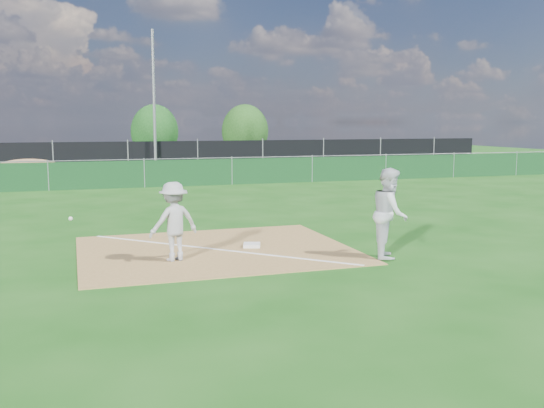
{
  "coord_description": "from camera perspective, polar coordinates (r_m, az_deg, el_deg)",
  "views": [
    {
      "loc": [
        -3.0,
        -12.16,
        2.87
      ],
      "look_at": [
        1.34,
        1.0,
        1.0
      ],
      "focal_mm": 40.0,
      "sensor_mm": 36.0,
      "label": 1
    }
  ],
  "objects": [
    {
      "name": "foul_line",
      "position": [
        13.8,
        -5.32,
        -4.25
      ],
      "size": [
        5.01,
        5.01,
        0.01
      ],
      "primitive_type": "cube",
      "rotation": [
        0.0,
        0.0,
        0.79
      ],
      "color": "white",
      "rests_on": "infield_dirt"
    },
    {
      "name": "parking_lot",
      "position": [
        40.38,
        -13.97,
        3.4
      ],
      "size": [
        46.0,
        9.0,
        0.01
      ],
      "primitive_type": "cube",
      "color": "black",
      "rests_on": "ground"
    },
    {
      "name": "play_at_first",
      "position": [
        12.67,
        -9.24,
        -1.63
      ],
      "size": [
        2.65,
        0.89,
        1.64
      ],
      "color": "#B4B4B7",
      "rests_on": "infield_dirt"
    },
    {
      "name": "runner",
      "position": [
        13.1,
        11.03,
        -0.83
      ],
      "size": [
        1.07,
        1.16,
        1.92
      ],
      "primitive_type": "imported",
      "rotation": [
        0.0,
        0.0,
        1.11
      ],
      "color": "silver",
      "rests_on": "ground"
    },
    {
      "name": "tree_mid",
      "position": [
        47.01,
        -10.99,
        6.71
      ],
      "size": [
        3.57,
        3.57,
        4.23
      ],
      "color": "#382316",
      "rests_on": "ground"
    },
    {
      "name": "ground",
      "position": [
        22.55,
        -10.46,
        0.25
      ],
      "size": [
        90.0,
        90.0,
        0.0
      ],
      "primitive_type": "plane",
      "color": "#154A0F",
      "rests_on": "ground"
    },
    {
      "name": "first_base",
      "position": [
        14.02,
        -1.91,
        -3.88
      ],
      "size": [
        0.48,
        0.48,
        0.08
      ],
      "primitive_type": "cube",
      "rotation": [
        0.0,
        0.0,
        -0.32
      ],
      "color": "white",
      "rests_on": "infield_dirt"
    },
    {
      "name": "dirt_mound",
      "position": [
        30.81,
        -21.95,
        2.88
      ],
      "size": [
        3.38,
        2.6,
        1.17
      ],
      "primitive_type": "ellipsoid",
      "color": "olive",
      "rests_on": "ground"
    },
    {
      "name": "infield_dirt",
      "position": [
        13.8,
        -5.32,
        -4.31
      ],
      "size": [
        6.0,
        5.0,
        0.02
      ],
      "primitive_type": "cube",
      "color": "olive",
      "rests_on": "ground"
    },
    {
      "name": "tree_right",
      "position": [
        47.08,
        -2.55,
        6.86
      ],
      "size": [
        3.59,
        3.59,
        4.26
      ],
      "color": "#382316",
      "rests_on": "ground"
    },
    {
      "name": "car_mid",
      "position": [
        39.51,
        -17.03,
        4.34
      ],
      "size": [
        4.87,
        2.16,
        1.55
      ],
      "primitive_type": "imported",
      "rotation": [
        0.0,
        0.0,
        1.68
      ],
      "color": "black",
      "rests_on": "parking_lot"
    },
    {
      "name": "green_fence",
      "position": [
        27.42,
        -11.92,
        2.78
      ],
      "size": [
        44.0,
        0.05,
        1.2
      ],
      "primitive_type": "cube",
      "color": "#0E3517",
      "rests_on": "ground"
    },
    {
      "name": "black_fence",
      "position": [
        35.34,
        -13.39,
        4.29
      ],
      "size": [
        46.0,
        0.04,
        1.8
      ],
      "primitive_type": "cube",
      "color": "black",
      "rests_on": "ground"
    },
    {
      "name": "car_left",
      "position": [
        39.7,
        -21.21,
        4.21
      ],
      "size": [
        4.86,
        2.27,
        1.61
      ],
      "primitive_type": "imported",
      "rotation": [
        0.0,
        0.0,
        1.49
      ],
      "color": "#96989D",
      "rests_on": "parking_lot"
    },
    {
      "name": "car_right",
      "position": [
        39.77,
        -7.86,
        4.48
      ],
      "size": [
        5.01,
        3.14,
        1.35
      ],
      "primitive_type": "imported",
      "rotation": [
        0.0,
        0.0,
        1.28
      ],
      "color": "black",
      "rests_on": "parking_lot"
    },
    {
      "name": "light_pole",
      "position": [
        35.17,
        -11.04,
        9.39
      ],
      "size": [
        0.16,
        0.16,
        8.0
      ],
      "primitive_type": "cylinder",
      "color": "slate",
      "rests_on": "ground"
    }
  ]
}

